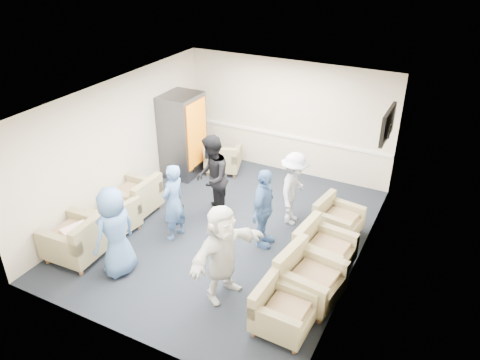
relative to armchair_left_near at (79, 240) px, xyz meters
The scene contains 25 objects.
floor 2.73m from the armchair_left_near, 44.53° to the left, with size 6.00×6.00×0.00m, color black.
ceiling 3.57m from the armchair_left_near, 44.53° to the left, with size 6.00×6.00×0.00m, color silver.
back_wall 5.36m from the armchair_left_near, 68.49° to the left, with size 5.00×0.02×2.70m, color beige.
front_wall 2.43m from the armchair_left_near, 29.67° to the right, with size 5.00×0.02×2.70m, color beige.
left_wall 2.21m from the armchair_left_near, 106.67° to the left, with size 0.02×6.00×2.70m, color beige.
right_wall 4.92m from the armchair_left_near, 23.20° to the left, with size 0.02×6.00×2.70m, color beige.
chair_rail 5.27m from the armchair_left_near, 68.41° to the left, with size 4.98×0.04×0.06m, color white.
tv 5.96m from the armchair_left_near, 40.26° to the left, with size 0.10×1.00×0.58m.
armchair_left_near is the anchor object (origin of this frame).
armchair_left_mid 0.94m from the armchair_left_near, 87.47° to the left, with size 0.86×0.86×0.61m.
armchair_left_far 1.66m from the armchair_left_near, 91.50° to the left, with size 0.88×0.88×0.70m.
armchair_right_near 3.83m from the armchair_left_near, ahead, with size 0.82×0.82×0.63m.
armchair_right_midnear 4.03m from the armchair_left_near, 12.25° to the left, with size 1.02×1.02×0.72m.
armchair_right_midfar 4.26m from the armchair_left_near, 23.40° to the left, with size 0.96×0.96×0.70m.
armchair_right_far 4.74m from the armchair_left_near, 36.14° to the left, with size 0.88×0.88×0.62m.
armchair_corner 4.16m from the armchair_left_near, 81.31° to the left, with size 1.00×1.00×0.63m.
vending_machine 3.70m from the armchair_left_near, 92.54° to the left, with size 0.80×0.93×1.96m.
backpack 1.97m from the armchair_left_near, 64.50° to the left, with size 0.34×0.30×0.48m.
pillow 0.19m from the armchair_left_near, behind, with size 0.46×0.35×0.13m, color white.
person_front_left 0.97m from the armchair_left_near, ahead, with size 0.80×0.52×1.63m, color #4369A2.
person_mid_left 1.78m from the armchair_left_near, 49.01° to the left, with size 0.56×0.37×1.53m, color #4369A2.
person_back_left 2.73m from the armchair_left_near, 58.60° to the left, with size 0.86×0.67×1.76m, color black.
person_back_right 4.09m from the armchair_left_near, 43.74° to the left, with size 0.98×0.56×1.51m, color white.
person_mid_right 3.32m from the armchair_left_near, 34.22° to the left, with size 0.91×0.38×1.55m, color #4369A2.
person_front_right 2.78m from the armchair_left_near, ahead, with size 1.53×0.49×1.64m, color silver.
Camera 1 is at (3.68, -6.62, 5.24)m, focal length 35.00 mm.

